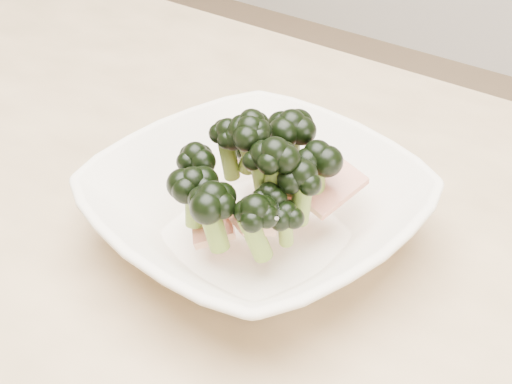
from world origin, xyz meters
TOP-DOWN VIEW (x-y plane):
  - dining_table at (0.00, 0.00)m, footprint 1.20×0.80m
  - broccoli_dish at (0.04, 0.03)m, footprint 0.30×0.30m

SIDE VIEW (x-z plane):
  - dining_table at x=0.00m, z-range 0.28..1.03m
  - broccoli_dish at x=0.04m, z-range 0.73..0.85m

